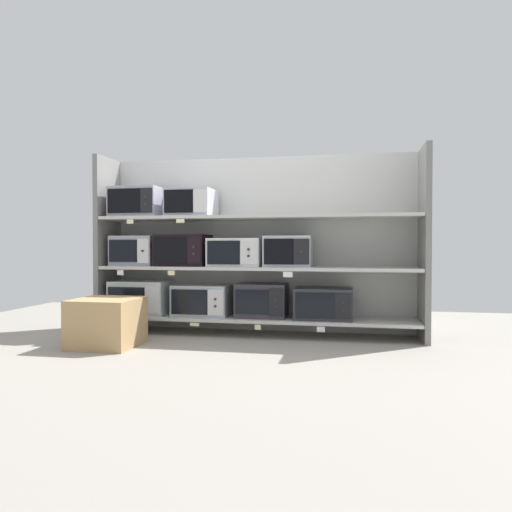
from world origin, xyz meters
The scene contains 26 objects.
ground centered at (0.00, -1.00, -0.01)m, with size 7.01×6.00×0.02m, color gray.
back_panel centered at (0.00, 0.26, 0.87)m, with size 3.21×0.04×1.74m, color #B2B2AD.
upright_left centered at (-1.54, 0.00, 0.87)m, with size 0.05×0.48×1.74m, color slate.
upright_right centered at (1.54, 0.00, 0.87)m, with size 0.05×0.48×1.74m, color slate.
shelf_0 centered at (0.00, 0.00, 0.16)m, with size 3.01×0.48×0.03m, color beige.
microwave_0 centered at (-1.17, 0.00, 0.34)m, with size 0.56×0.41×0.33m.
microwave_1 centered at (-0.53, 0.00, 0.32)m, with size 0.54×0.38×0.30m.
microwave_2 centered at (0.06, 0.00, 0.33)m, with size 0.48×0.35×0.32m.
microwave_3 centered at (0.64, 0.00, 0.31)m, with size 0.53×0.39×0.29m.
price_tag_0 centered at (-0.53, -0.25, 0.12)m, with size 0.09×0.00×0.03m, color beige.
price_tag_1 centered at (0.06, -0.25, 0.11)m, with size 0.06×0.00×0.05m, color beige.
price_tag_2 centered at (0.63, -0.25, 0.11)m, with size 0.07×0.00×0.05m, color white.
shelf_1 centered at (0.00, 0.00, 0.64)m, with size 3.01×0.48×0.03m, color beige.
microwave_4 centered at (-1.23, 0.00, 0.80)m, with size 0.44×0.35×0.30m.
microwave_5 centered at (-0.73, 0.00, 0.81)m, with size 0.50×0.39×0.31m.
microwave_6 centered at (-0.19, 0.00, 0.79)m, with size 0.51×0.39×0.27m.
microwave_7 centered at (0.31, 0.00, 0.80)m, with size 0.44×0.38×0.29m.
price_tag_3 centered at (-1.28, -0.25, 0.60)m, with size 0.06×0.00×0.05m, color white.
price_tag_4 centered at (-0.76, -0.25, 0.60)m, with size 0.07×0.00×0.04m, color beige.
price_tag_5 centered at (0.34, -0.25, 0.60)m, with size 0.09×0.00×0.05m, color white.
shelf_2 centered at (0.00, 0.00, 1.12)m, with size 3.01×0.48×0.03m, color beige.
microwave_8 centered at (-1.20, 0.00, 1.29)m, with size 0.49×0.40×0.30m.
microwave_9 centered at (-0.64, 0.00, 1.27)m, with size 0.44×0.42×0.27m.
price_tag_6 centered at (-1.17, -0.25, 1.08)m, with size 0.07×0.00×0.04m, color beige.
price_tag_7 centered at (-0.67, -0.25, 1.08)m, with size 0.08×0.00×0.04m, color beige.
shipping_carton centered at (-1.15, -0.76, 0.20)m, with size 0.52×0.52×0.40m, color tan.
Camera 1 is at (0.86, -4.50, 0.85)m, focal length 33.64 mm.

